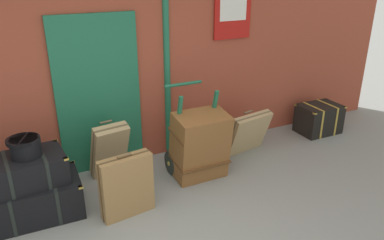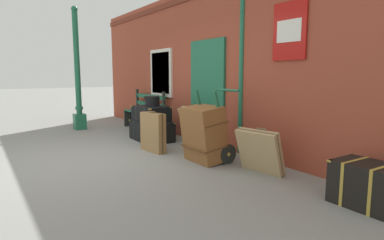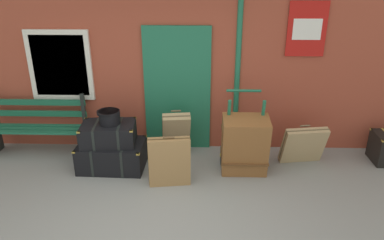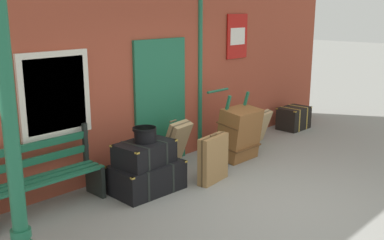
# 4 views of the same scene
# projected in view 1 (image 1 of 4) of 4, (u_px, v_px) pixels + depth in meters

# --- Properties ---
(brick_facade) EXTENTS (10.40, 0.35, 3.20)m
(brick_facade) POSITION_uv_depth(u_px,v_px,m) (77.00, 53.00, 4.79)
(brick_facade) COLOR #9E422D
(brick_facade) RESTS_ON ground
(steamer_trunk_base) EXTENTS (1.03, 0.68, 0.43)m
(steamer_trunk_base) POSITION_uv_depth(u_px,v_px,m) (34.00, 199.00, 4.22)
(steamer_trunk_base) COLOR black
(steamer_trunk_base) RESTS_ON ground
(steamer_trunk_middle) EXTENTS (0.85, 0.61, 0.33)m
(steamer_trunk_middle) POSITION_uv_depth(u_px,v_px,m) (26.00, 170.00, 4.07)
(steamer_trunk_middle) COLOR black
(steamer_trunk_middle) RESTS_ON steamer_trunk_base
(round_hatbox) EXTENTS (0.34, 0.33, 0.21)m
(round_hatbox) POSITION_uv_depth(u_px,v_px,m) (25.00, 146.00, 3.99)
(round_hatbox) COLOR black
(round_hatbox) RESTS_ON steamer_trunk_middle
(porters_trolley) EXTENTS (0.71, 0.68, 1.18)m
(porters_trolley) POSITION_uv_depth(u_px,v_px,m) (194.00, 153.00, 5.12)
(porters_trolley) COLOR black
(porters_trolley) RESTS_ON ground
(large_brown_trunk) EXTENTS (0.70, 0.55, 0.93)m
(large_brown_trunk) POSITION_uv_depth(u_px,v_px,m) (200.00, 145.00, 4.90)
(large_brown_trunk) COLOR brown
(large_brown_trunk) RESTS_ON ground
(suitcase_brown) EXTENTS (0.72, 0.43, 0.66)m
(suitcase_brown) POSITION_uv_depth(u_px,v_px,m) (248.00, 133.00, 5.59)
(suitcase_brown) COLOR tan
(suitcase_brown) RESTS_ON ground
(suitcase_umber) EXTENTS (0.61, 0.24, 0.76)m
(suitcase_umber) POSITION_uv_depth(u_px,v_px,m) (127.00, 186.00, 4.18)
(suitcase_umber) COLOR olive
(suitcase_umber) RESTS_ON ground
(suitcase_olive) EXTENTS (0.50, 0.50, 0.80)m
(suitcase_olive) POSITION_uv_depth(u_px,v_px,m) (109.00, 151.00, 4.90)
(suitcase_olive) COLOR tan
(suitcase_olive) RESTS_ON ground
(corner_trunk) EXTENTS (0.70, 0.50, 0.49)m
(corner_trunk) POSITION_uv_depth(u_px,v_px,m) (319.00, 119.00, 6.33)
(corner_trunk) COLOR black
(corner_trunk) RESTS_ON ground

